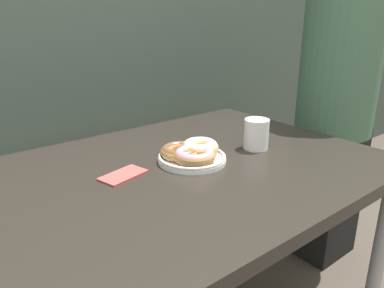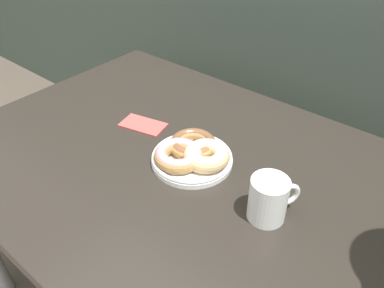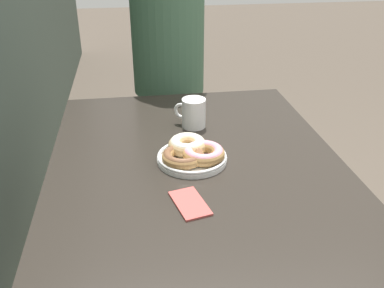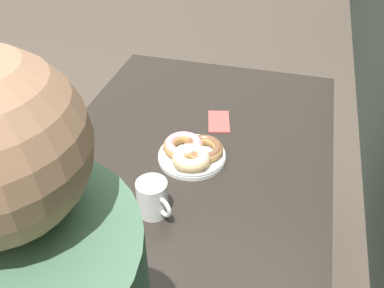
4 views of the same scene
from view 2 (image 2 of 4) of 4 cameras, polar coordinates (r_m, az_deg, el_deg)
dining_table at (r=1.06m, az=-2.26°, el=-4.88°), size 1.26×0.91×0.71m
donut_plate at (r=0.99m, az=0.06°, el=-1.43°), size 0.22×0.23×0.06m
coffee_mug at (r=0.84m, az=11.66°, el=-8.16°), size 0.09×0.11×0.11m
napkin at (r=1.16m, az=-7.47°, el=2.89°), size 0.15×0.10×0.01m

